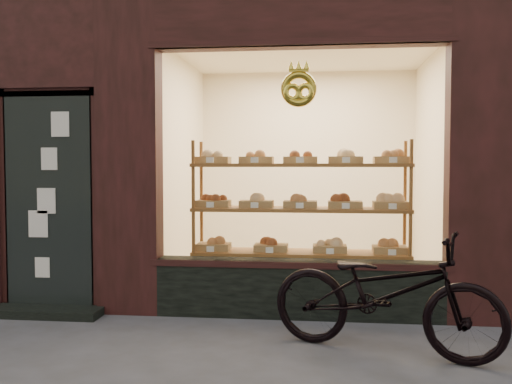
# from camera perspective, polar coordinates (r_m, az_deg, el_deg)

# --- Properties ---
(display_shelf) EXTENTS (2.20, 0.45, 1.70)m
(display_shelf) POSITION_cam_1_polar(r_m,az_deg,el_deg) (5.84, 4.46, -2.86)
(display_shelf) COLOR brown
(display_shelf) RESTS_ON ground
(bicycle) EXTENTS (1.91, 1.20, 0.95)m
(bicycle) POSITION_cam_1_polar(r_m,az_deg,el_deg) (4.57, 12.72, -9.77)
(bicycle) COLOR black
(bicycle) RESTS_ON ground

